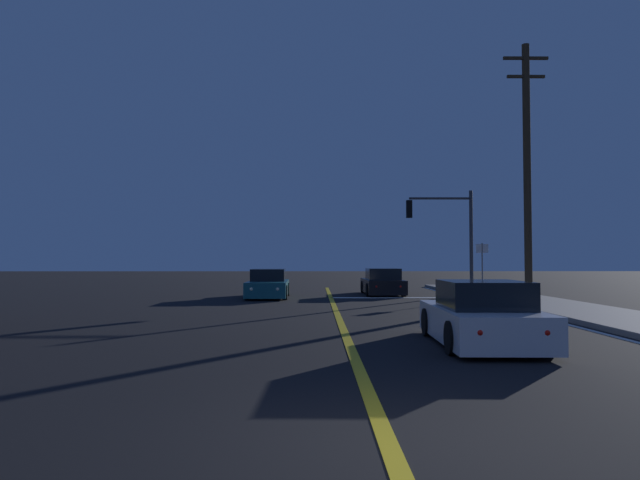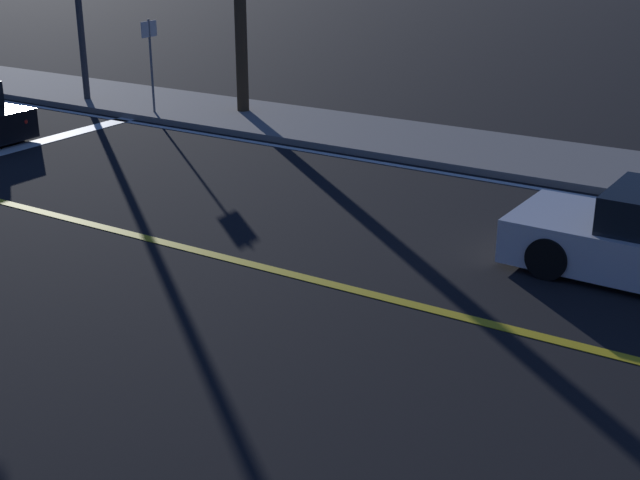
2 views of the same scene
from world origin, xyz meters
name	(u,v)px [view 2 (image 2 of 2)]	position (x,y,z in m)	size (l,w,h in m)	color
sidewalk_right	(494,153)	(8.04, 11.04, 0.07)	(3.20, 39.76, 0.15)	gray
lane_line_center	(292,274)	(0.00, 11.04, 0.01)	(0.20, 37.55, 0.01)	gold
lane_line_edge_right	(460,176)	(6.19, 11.04, 0.01)	(0.16, 37.55, 0.01)	white
stop_bar	(30,144)	(3.22, 20.59, 0.01)	(6.44, 0.50, 0.01)	white
street_sign_corner	(151,52)	(6.94, 20.09, 1.71)	(0.56, 0.06, 2.54)	slate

